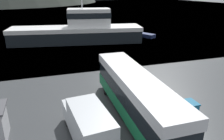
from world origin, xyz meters
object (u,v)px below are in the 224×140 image
at_px(storage_bin, 189,109).
at_px(small_boat, 138,34).
at_px(tour_bus, 135,94).
at_px(fishing_boat, 79,30).
at_px(delivery_van, 88,124).

relative_size(storage_bin, small_boat, 0.16).
height_order(tour_bus, storage_bin, tour_bus).
relative_size(fishing_boat, storage_bin, 19.59).
height_order(delivery_van, small_boat, delivery_van).
height_order(tour_bus, fishing_boat, fishing_boat).
bearing_deg(fishing_boat, small_boat, -70.78).
bearing_deg(fishing_boat, storage_bin, -162.79).
xyz_separation_m(tour_bus, delivery_van, (-4.03, -1.89, -0.57)).
bearing_deg(fishing_boat, tour_bus, -171.31).
xyz_separation_m(tour_bus, small_boat, (13.17, 28.87, -1.56)).
relative_size(tour_bus, storage_bin, 10.15).
bearing_deg(tour_bus, fishing_boat, 90.33).
bearing_deg(fishing_boat, delivery_van, -179.34).
bearing_deg(delivery_van, tour_bus, 19.70).
relative_size(tour_bus, small_boat, 1.63).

